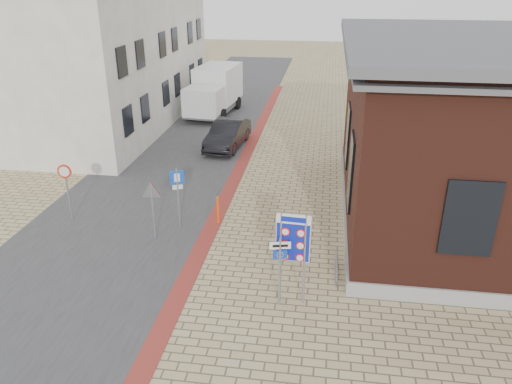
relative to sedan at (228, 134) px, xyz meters
The scene contains 15 objects.
ground 14.33m from the sedan, 77.08° to the right, with size 120.00×120.00×0.00m, color tan.
road_strip 2.63m from the sedan, 155.47° to the left, with size 7.00×60.00×0.02m, color #38383A.
curb_strip 4.19m from the sedan, 73.10° to the right, with size 0.60×40.00×0.02m, color maroon.
townhouse_near 8.74m from the sedan, 165.95° to the right, with size 7.40×6.40×8.30m.
townhouse_mid 9.59m from the sedan, 152.55° to the left, with size 7.40×6.40×9.10m.
townhouse_far 13.18m from the sedan, 127.79° to the left, with size 7.40×6.40×8.30m.
bike_rack 13.13m from the sedan, 63.53° to the right, with size 0.08×1.80×0.60m.
sedan is the anchor object (origin of this frame).
box_truck 7.18m from the sedan, 108.01° to the left, with size 2.96×6.06×3.06m.
border_sign 14.25m from the sedan, 71.37° to the right, with size 0.97×0.12×2.83m.
essen_sign 14.31m from the sedan, 72.91° to the right, with size 0.59×0.17×2.19m.
parking_sign 9.49m from the sedan, 89.81° to the right, with size 0.49×0.24×2.35m.
yield_sign 10.51m from the sedan, 93.29° to the right, with size 0.78×0.16×2.19m.
speed_sign 10.41m from the sedan, 114.43° to the right, with size 0.54×0.09×2.29m.
bollard 9.06m from the sedan, 81.11° to the right, with size 0.10×0.10×1.11m, color #F64C0C.
Camera 1 is at (2.04, -11.59, 8.85)m, focal length 35.00 mm.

